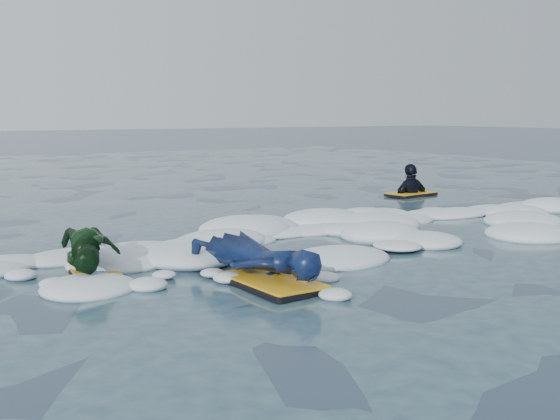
{
  "coord_description": "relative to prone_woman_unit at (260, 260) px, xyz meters",
  "views": [
    {
      "loc": [
        -4.85,
        -5.86,
        1.58
      ],
      "look_at": [
        0.01,
        1.6,
        0.35
      ],
      "focal_mm": 45.0,
      "sensor_mm": 36.0,
      "label": 1
    }
  ],
  "objects": [
    {
      "name": "prone_woman_unit",
      "position": [
        0.0,
        0.0,
        0.0
      ],
      "size": [
        0.8,
        1.69,
        0.42
      ],
      "rotation": [
        0.0,
        0.0,
        1.59
      ],
      "color": "black",
      "rests_on": "ground"
    },
    {
      "name": "prone_child_unit",
      "position": [
        -1.24,
        1.13,
        0.02
      ],
      "size": [
        0.91,
        1.31,
        0.46
      ],
      "rotation": [
        0.0,
        0.0,
        1.43
      ],
      "color": "black",
      "rests_on": "ground"
    },
    {
      "name": "ground",
      "position": [
        1.5,
        0.37,
        -0.22
      ],
      "size": [
        120.0,
        120.0,
        0.0
      ],
      "primitive_type": "plane",
      "color": "#172539",
      "rests_on": "ground"
    },
    {
      "name": "foam_band",
      "position": [
        1.5,
        1.4,
        -0.22
      ],
      "size": [
        12.0,
        3.1,
        0.3
      ],
      "primitive_type": null,
      "color": "white",
      "rests_on": "ground"
    },
    {
      "name": "waiting_rider_unit",
      "position": [
        6.03,
        4.31,
        -0.32
      ],
      "size": [
        1.04,
        0.65,
        1.47
      ],
      "rotation": [
        0.0,
        0.0,
        0.12
      ],
      "color": "black",
      "rests_on": "ground"
    }
  ]
}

